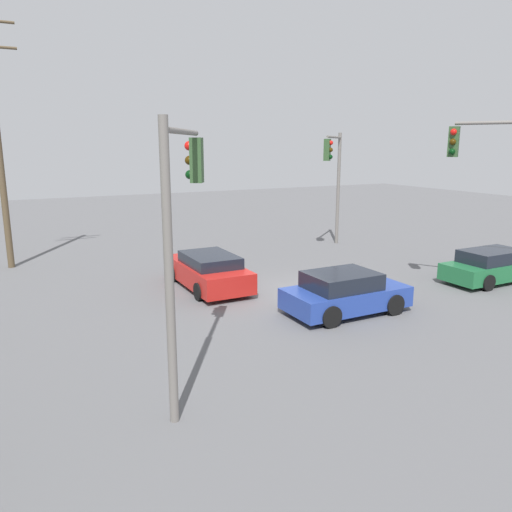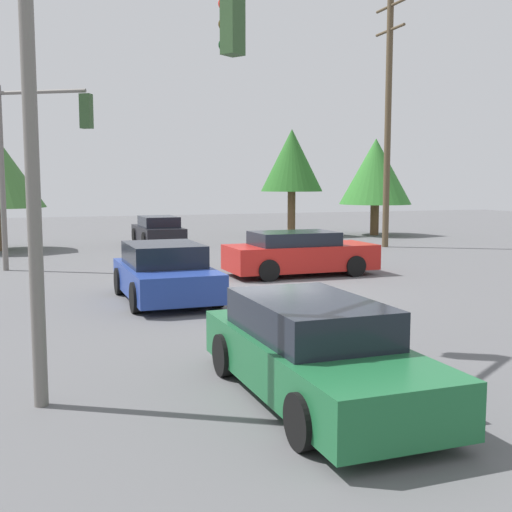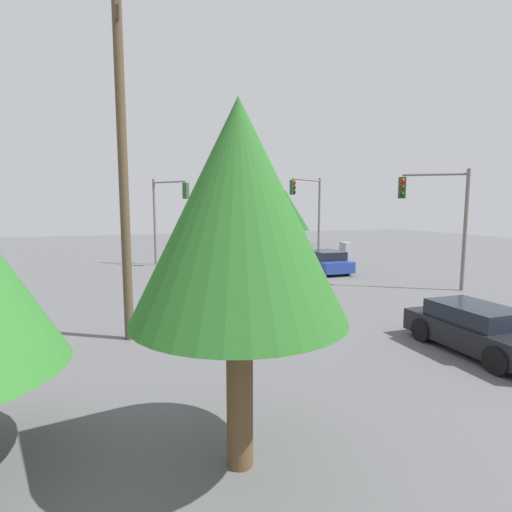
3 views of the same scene
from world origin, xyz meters
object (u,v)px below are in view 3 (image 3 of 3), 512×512
(traffic_signal_cross, at_px, (167,207))
(sedan_blue, at_px, (325,262))
(sedan_green, at_px, (275,250))
(electrical_cabinet, at_px, (346,249))
(sedan_red, at_px, (269,273))
(traffic_signal_aux, at_px, (439,208))
(sedan_dark, at_px, (478,330))
(traffic_signal_main, at_px, (309,203))

(traffic_signal_cross, bearing_deg, sedan_blue, 14.94)
(sedan_green, distance_m, electrical_cabinet, 6.33)
(sedan_red, distance_m, traffic_signal_aux, 8.96)
(traffic_signal_cross, bearing_deg, sedan_dark, -23.38)
(sedan_red, distance_m, sedan_dark, 11.20)
(sedan_green, relative_size, traffic_signal_cross, 0.75)
(sedan_green, xyz_separation_m, sedan_red, (-10.55, 4.46, 0.03))
(traffic_signal_main, height_order, traffic_signal_aux, traffic_signal_main)
(sedan_green, bearing_deg, sedan_blue, -87.38)
(sedan_green, bearing_deg, electrical_cabinet, -2.66)
(sedan_green, relative_size, electrical_cabinet, 4.10)
(sedan_green, xyz_separation_m, traffic_signal_cross, (-1.67, 8.67, 3.46))
(traffic_signal_main, distance_m, electrical_cabinet, 5.90)
(traffic_signal_aux, bearing_deg, sedan_blue, -35.55)
(traffic_signal_aux, bearing_deg, traffic_signal_cross, -15.06)
(sedan_red, bearing_deg, sedan_blue, -59.49)
(sedan_red, xyz_separation_m, electrical_cabinet, (10.25, -10.78, -0.11))
(sedan_red, relative_size, electrical_cabinet, 4.13)
(sedan_dark, bearing_deg, electrical_cabinet, -112.03)
(traffic_signal_main, bearing_deg, sedan_blue, 41.13)
(sedan_dark, xyz_separation_m, electrical_cabinet, (21.24, -8.59, -0.10))
(traffic_signal_aux, height_order, electrical_cabinet, traffic_signal_aux)
(sedan_red, relative_size, sedan_blue, 1.13)
(sedan_green, bearing_deg, traffic_signal_cross, -169.13)
(sedan_green, bearing_deg, traffic_signal_aux, -77.84)
(sedan_dark, xyz_separation_m, traffic_signal_aux, (7.41, -5.32, 3.37))
(sedan_dark, relative_size, traffic_signal_main, 0.66)
(sedan_dark, height_order, electrical_cabinet, sedan_dark)
(sedan_red, distance_m, electrical_cabinet, 14.88)
(sedan_dark, bearing_deg, sedan_green, -96.03)
(traffic_signal_main, relative_size, traffic_signal_aux, 1.08)
(sedan_dark, distance_m, electrical_cabinet, 22.91)
(electrical_cabinet, bearing_deg, traffic_signal_aux, 166.67)
(sedan_dark, xyz_separation_m, traffic_signal_cross, (19.87, 6.40, 3.44))
(sedan_red, xyz_separation_m, sedan_blue, (2.83, -4.81, 0.00))
(sedan_dark, relative_size, traffic_signal_aux, 0.71)
(sedan_red, height_order, traffic_signal_aux, traffic_signal_aux)
(traffic_signal_aux, bearing_deg, sedan_green, -46.15)
(sedan_blue, distance_m, electrical_cabinet, 9.52)
(sedan_red, bearing_deg, traffic_signal_aux, -115.49)
(sedan_green, relative_size, sedan_dark, 1.09)
(traffic_signal_main, xyz_separation_m, traffic_signal_aux, (-12.33, -0.95, -0.36))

